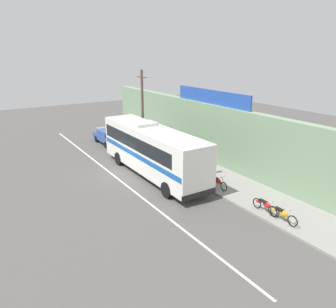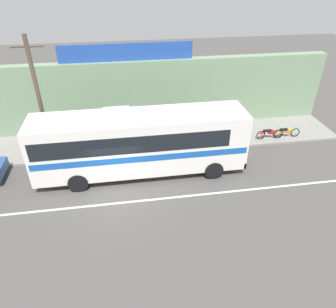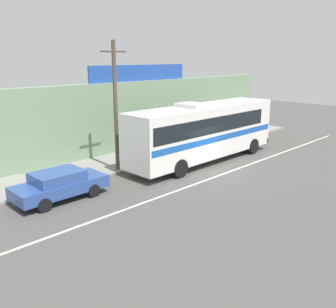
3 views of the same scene
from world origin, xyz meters
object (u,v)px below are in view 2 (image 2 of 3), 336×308
at_px(motorcycle_black, 210,138).
at_px(pedestrian_far_right, 92,126).
at_px(motorcycle_orange, 286,132).
at_px(pedestrian_near_shop, 93,135).
at_px(motorcycle_blue, 270,133).
at_px(pedestrian_by_curb, 173,123).
at_px(utility_pole, 40,101).
at_px(intercity_bus, 139,141).

relative_size(motorcycle_black, pedestrian_far_right, 1.11).
xyz_separation_m(motorcycle_orange, pedestrian_far_right, (-12.75, 1.72, 0.55)).
bearing_deg(pedestrian_far_right, pedestrian_near_shop, -85.98).
distance_m(motorcycle_blue, pedestrian_by_curb, 6.47).
bearing_deg(motorcycle_black, utility_pole, -178.60).
relative_size(pedestrian_far_right, pedestrian_near_shop, 1.03).
bearing_deg(motorcycle_black, pedestrian_by_curb, 147.85).
xyz_separation_m(pedestrian_near_shop, pedestrian_by_curb, (5.21, 0.88, 0.02)).
bearing_deg(motorcycle_blue, pedestrian_near_shop, 177.48).
bearing_deg(motorcycle_black, intercity_bus, -153.91).
height_order(motorcycle_black, pedestrian_by_curb, pedestrian_by_curb).
bearing_deg(pedestrian_near_shop, motorcycle_black, -3.98).
xyz_separation_m(intercity_bus, pedestrian_far_right, (-2.78, 4.02, -0.95)).
distance_m(motorcycle_orange, pedestrian_by_curb, 7.61).
xyz_separation_m(motorcycle_black, pedestrian_far_right, (-7.51, 1.71, 0.55)).
xyz_separation_m(utility_pole, motorcycle_orange, (15.10, 0.23, -3.30)).
bearing_deg(motorcycle_orange, pedestrian_by_curb, 169.33).
height_order(intercity_bus, motorcycle_orange, intercity_bus).
bearing_deg(motorcycle_orange, intercity_bus, -167.00).
height_order(pedestrian_near_shop, pedestrian_by_curb, pedestrian_by_curb).
xyz_separation_m(motorcycle_blue, motorcycle_orange, (1.16, -0.02, 0.00)).
bearing_deg(intercity_bus, pedestrian_near_shop, 133.68).
relative_size(intercity_bus, utility_pole, 1.59).
distance_m(pedestrian_far_right, pedestrian_near_shop, 1.20).
xyz_separation_m(pedestrian_far_right, pedestrian_near_shop, (0.08, -1.19, -0.03)).
bearing_deg(pedestrian_far_right, utility_pole, -140.34).
bearing_deg(motorcycle_black, motorcycle_orange, -0.13).
bearing_deg(motorcycle_black, motorcycle_blue, 0.13).
xyz_separation_m(motorcycle_black, pedestrian_near_shop, (-7.42, 0.52, 0.52)).
relative_size(utility_pole, motorcycle_blue, 3.80).
bearing_deg(motorcycle_black, pedestrian_far_right, 167.17).
bearing_deg(intercity_bus, pedestrian_far_right, 124.70).
height_order(motorcycle_black, motorcycle_orange, same).
xyz_separation_m(utility_pole, pedestrian_near_shop, (2.44, 0.76, -2.78)).
relative_size(pedestrian_far_right, pedestrian_by_curb, 1.01).
height_order(intercity_bus, motorcycle_black, intercity_bus).
bearing_deg(motorcycle_blue, pedestrian_far_right, 171.66).
bearing_deg(pedestrian_by_curb, pedestrian_near_shop, -170.43).
relative_size(motorcycle_orange, pedestrian_near_shop, 1.16).
distance_m(motorcycle_blue, motorcycle_orange, 1.16).
height_order(motorcycle_orange, pedestrian_far_right, pedestrian_far_right).
bearing_deg(pedestrian_near_shop, utility_pole, -162.74).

